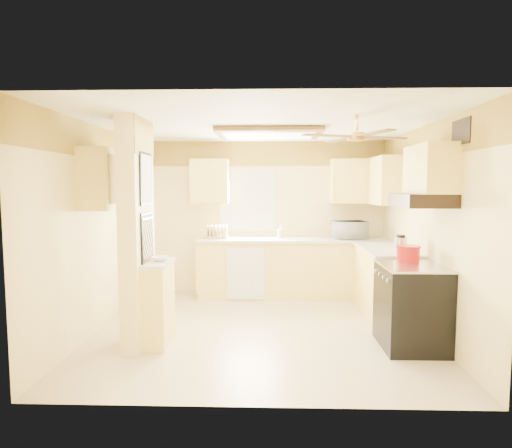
{
  "coord_description": "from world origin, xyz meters",
  "views": [
    {
      "loc": [
        0.1,
        -5.19,
        1.77
      ],
      "look_at": [
        -0.06,
        0.35,
        1.28
      ],
      "focal_mm": 30.0,
      "sensor_mm": 36.0,
      "label": 1
    }
  ],
  "objects_px": {
    "bowl": "(160,259)",
    "dutch_oven": "(408,253)",
    "stove": "(411,306)",
    "kettle": "(401,245)",
    "microwave": "(350,230)"
  },
  "relations": [
    {
      "from": "bowl",
      "to": "dutch_oven",
      "type": "relative_size",
      "value": 0.72
    },
    {
      "from": "stove",
      "to": "bowl",
      "type": "relative_size",
      "value": 4.63
    },
    {
      "from": "dutch_oven",
      "to": "kettle",
      "type": "xyz_separation_m",
      "value": [
        0.04,
        0.39,
        0.04
      ]
    },
    {
      "from": "stove",
      "to": "bowl",
      "type": "xyz_separation_m",
      "value": [
        -2.78,
        0.05,
        0.5
      ]
    },
    {
      "from": "microwave",
      "to": "bowl",
      "type": "relative_size",
      "value": 2.55
    },
    {
      "from": "microwave",
      "to": "bowl",
      "type": "bearing_deg",
      "value": 31.62
    },
    {
      "from": "kettle",
      "to": "dutch_oven",
      "type": "bearing_deg",
      "value": -95.25
    },
    {
      "from": "microwave",
      "to": "bowl",
      "type": "xyz_separation_m",
      "value": [
        -2.5,
        -2.09,
        -0.12
      ]
    },
    {
      "from": "bowl",
      "to": "kettle",
      "type": "distance_m",
      "value": 2.9
    },
    {
      "from": "microwave",
      "to": "kettle",
      "type": "bearing_deg",
      "value": 94.59
    },
    {
      "from": "bowl",
      "to": "kettle",
      "type": "xyz_separation_m",
      "value": [
        2.84,
        0.58,
        0.09
      ]
    },
    {
      "from": "microwave",
      "to": "kettle",
      "type": "height_order",
      "value": "microwave"
    },
    {
      "from": "stove",
      "to": "microwave",
      "type": "relative_size",
      "value": 1.81
    },
    {
      "from": "stove",
      "to": "dutch_oven",
      "type": "distance_m",
      "value": 0.6
    },
    {
      "from": "bowl",
      "to": "dutch_oven",
      "type": "xyz_separation_m",
      "value": [
        2.8,
        0.19,
        0.04
      ]
    }
  ]
}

